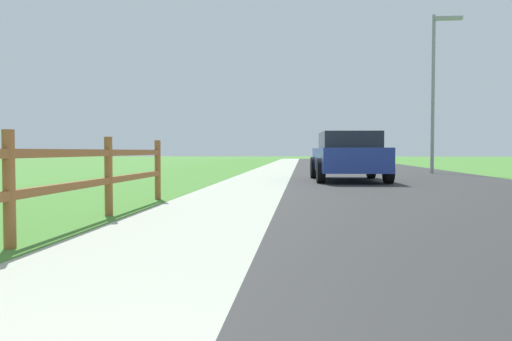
{
  "coord_description": "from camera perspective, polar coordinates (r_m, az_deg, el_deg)",
  "views": [
    {
      "loc": [
        0.41,
        0.22,
        0.91
      ],
      "look_at": [
        -0.63,
        11.46,
        0.47
      ],
      "focal_mm": 35.72,
      "sensor_mm": 36.0,
      "label": 1
    }
  ],
  "objects": [
    {
      "name": "ground_plane",
      "position": [
        24.8,
        4.31,
        0.1
      ],
      "size": [
        120.0,
        120.0,
        0.0
      ],
      "primitive_type": "plane",
      "color": "#478431"
    },
    {
      "name": "road_asphalt",
      "position": [
        26.97,
        11.84,
        0.24
      ],
      "size": [
        7.0,
        66.0,
        0.01
      ],
      "primitive_type": "cube",
      "color": "#2F2F2F",
      "rests_on": "ground"
    },
    {
      "name": "curb_concrete",
      "position": [
        27.01,
        -1.99,
        0.29
      ],
      "size": [
        6.0,
        66.0,
        0.01
      ],
      "primitive_type": "cube",
      "color": "#ABB19D",
      "rests_on": "ground"
    },
    {
      "name": "grass_verge",
      "position": [
        27.24,
        -5.12,
        0.3
      ],
      "size": [
        5.0,
        66.0,
        0.0
      ],
      "primitive_type": "cube",
      "color": "#478431",
      "rests_on": "ground"
    },
    {
      "name": "rail_fence",
      "position": [
        5.18,
        -25.94,
        -0.97
      ],
      "size": [
        0.11,
        9.7,
        1.1
      ],
      "color": "brown",
      "rests_on": "ground"
    },
    {
      "name": "parked_suv_blue",
      "position": [
        15.7,
        10.29,
        1.64
      ],
      "size": [
        2.26,
        4.33,
        1.48
      ],
      "color": "navy",
      "rests_on": "ground"
    },
    {
      "name": "street_lamp",
      "position": [
        21.95,
        19.5,
        9.58
      ],
      "size": [
        1.17,
        0.2,
        6.35
      ],
      "color": "gray",
      "rests_on": "ground"
    }
  ]
}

